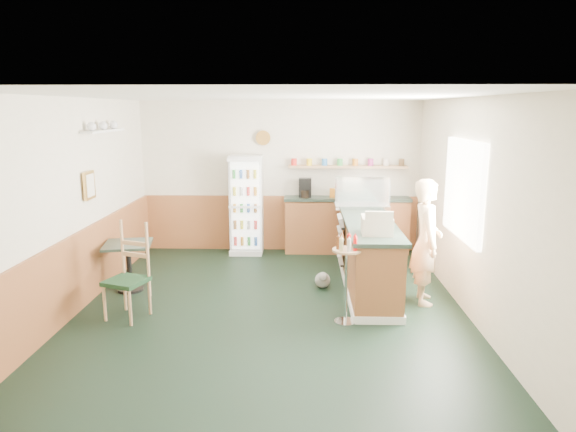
{
  "coord_description": "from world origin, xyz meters",
  "views": [
    {
      "loc": [
        0.43,
        -6.22,
        2.56
      ],
      "look_at": [
        0.21,
        0.6,
        1.13
      ],
      "focal_mm": 32.0,
      "sensor_mm": 36.0,
      "label": 1
    }
  ],
  "objects_px": {
    "drinks_fridge": "(246,205)",
    "display_case": "(362,193)",
    "shopkeeper": "(426,242)",
    "cash_register": "(377,225)",
    "cafe_table": "(129,257)",
    "cafe_chair": "(128,267)",
    "condiment_stand": "(346,267)"
  },
  "relations": [
    {
      "from": "drinks_fridge",
      "to": "display_case",
      "type": "bearing_deg",
      "value": -25.08
    },
    {
      "from": "shopkeeper",
      "to": "display_case",
      "type": "bearing_deg",
      "value": 30.08
    },
    {
      "from": "cash_register",
      "to": "cafe_table",
      "type": "distance_m",
      "value": 3.51
    },
    {
      "from": "display_case",
      "to": "cafe_chair",
      "type": "relative_size",
      "value": 0.71
    },
    {
      "from": "display_case",
      "to": "condiment_stand",
      "type": "height_order",
      "value": "display_case"
    },
    {
      "from": "display_case",
      "to": "cafe_chair",
      "type": "bearing_deg",
      "value": -147.03
    },
    {
      "from": "cash_register",
      "to": "shopkeeper",
      "type": "height_order",
      "value": "shopkeeper"
    },
    {
      "from": "drinks_fridge",
      "to": "shopkeeper",
      "type": "height_order",
      "value": "drinks_fridge"
    },
    {
      "from": "display_case",
      "to": "cash_register",
      "type": "height_order",
      "value": "display_case"
    },
    {
      "from": "cafe_table",
      "to": "cafe_chair",
      "type": "distance_m",
      "value": 0.93
    },
    {
      "from": "drinks_fridge",
      "to": "cafe_table",
      "type": "distance_m",
      "value": 2.54
    },
    {
      "from": "cafe_table",
      "to": "drinks_fridge",
      "type": "bearing_deg",
      "value": 54.62
    },
    {
      "from": "cafe_chair",
      "to": "cafe_table",
      "type": "bearing_deg",
      "value": 128.48
    },
    {
      "from": "cafe_table",
      "to": "display_case",
      "type": "bearing_deg",
      "value": 18.5
    },
    {
      "from": "drinks_fridge",
      "to": "cafe_chair",
      "type": "height_order",
      "value": "drinks_fridge"
    },
    {
      "from": "cash_register",
      "to": "cafe_table",
      "type": "relative_size",
      "value": 0.54
    },
    {
      "from": "display_case",
      "to": "cafe_table",
      "type": "distance_m",
      "value": 3.66
    },
    {
      "from": "cafe_table",
      "to": "cafe_chair",
      "type": "relative_size",
      "value": 0.62
    },
    {
      "from": "cash_register",
      "to": "shopkeeper",
      "type": "xyz_separation_m",
      "value": [
        0.7,
        0.28,
        -0.28
      ]
    },
    {
      "from": "display_case",
      "to": "cafe_table",
      "type": "height_order",
      "value": "display_case"
    },
    {
      "from": "shopkeeper",
      "to": "cafe_chair",
      "type": "distance_m",
      "value": 3.85
    },
    {
      "from": "condiment_stand",
      "to": "cafe_chair",
      "type": "relative_size",
      "value": 0.9
    },
    {
      "from": "display_case",
      "to": "shopkeeper",
      "type": "distance_m",
      "value": 1.66
    },
    {
      "from": "cafe_chair",
      "to": "cash_register",
      "type": "bearing_deg",
      "value": 24.94
    },
    {
      "from": "cash_register",
      "to": "cafe_chair",
      "type": "bearing_deg",
      "value": -172.14
    },
    {
      "from": "display_case",
      "to": "cafe_chair",
      "type": "distance_m",
      "value": 3.75
    },
    {
      "from": "condiment_stand",
      "to": "cafe_table",
      "type": "bearing_deg",
      "value": 160.9
    },
    {
      "from": "cafe_chair",
      "to": "drinks_fridge",
      "type": "bearing_deg",
      "value": 88.09
    },
    {
      "from": "cafe_table",
      "to": "cafe_chair",
      "type": "bearing_deg",
      "value": -71.2
    },
    {
      "from": "display_case",
      "to": "condiment_stand",
      "type": "bearing_deg",
      "value": -100.6
    },
    {
      "from": "condiment_stand",
      "to": "cafe_chair",
      "type": "bearing_deg",
      "value": 176.57
    },
    {
      "from": "display_case",
      "to": "condiment_stand",
      "type": "relative_size",
      "value": 0.79
    }
  ]
}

